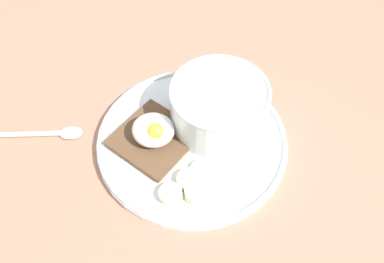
{
  "coord_description": "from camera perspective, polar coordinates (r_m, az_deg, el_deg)",
  "views": [
    {
      "loc": [
        10.58,
        -35.51,
        54.41
      ],
      "look_at": [
        0.0,
        0.0,
        5.0
      ],
      "focal_mm": 40.0,
      "sensor_mm": 36.0,
      "label": 1
    }
  ],
  "objects": [
    {
      "name": "banana_slice_back",
      "position": [
        0.58,
        0.68,
        -8.24
      ],
      "size": [
        4.76,
        4.74,
        1.56
      ],
      "color": "beige",
      "rests_on": "plate"
    },
    {
      "name": "ground_plane",
      "position": [
        0.65,
        0.0,
        -2.12
      ],
      "size": [
        120.0,
        120.0,
        2.0
      ],
      "primitive_type": "cube",
      "color": "#A3735C",
      "rests_on": "ground"
    },
    {
      "name": "oatmeal_bowl",
      "position": [
        0.63,
        3.6,
        3.46
      ],
      "size": [
        14.5,
        14.5,
        7.26
      ],
      "color": "white",
      "rests_on": "plate"
    },
    {
      "name": "plate",
      "position": [
        0.64,
        0.0,
        -1.19
      ],
      "size": [
        28.28,
        28.28,
        1.6
      ],
      "color": "white",
      "rests_on": "ground_plane"
    },
    {
      "name": "poached_egg",
      "position": [
        0.61,
        -5.16,
        0.17
      ],
      "size": [
        6.16,
        5.82,
        3.87
      ],
      "color": "white",
      "rests_on": "toast_slice"
    },
    {
      "name": "banana_slice_right",
      "position": [
        0.58,
        -2.47,
        -8.45
      ],
      "size": [
        3.75,
        3.64,
        1.63
      ],
      "color": "beige",
      "rests_on": "plate"
    },
    {
      "name": "banana_slice_front",
      "position": [
        0.6,
        1.26,
        -4.99
      ],
      "size": [
        3.8,
        3.73,
        1.45
      ],
      "color": "beige",
      "rests_on": "plate"
    },
    {
      "name": "toast_slice",
      "position": [
        0.63,
        -5.05,
        -0.95
      ],
      "size": [
        13.67,
        13.67,
        1.05
      ],
      "color": "brown",
      "rests_on": "plate"
    },
    {
      "name": "spoon",
      "position": [
        0.68,
        -18.25,
        -0.24
      ],
      "size": [
        12.63,
        5.62,
        0.8
      ],
      "color": "silver",
      "rests_on": "ground_plane"
    },
    {
      "name": "banana_slice_left",
      "position": [
        0.59,
        -0.42,
        -6.49
      ],
      "size": [
        4.58,
        4.54,
        1.61
      ],
      "color": "beige",
      "rests_on": "plate"
    }
  ]
}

